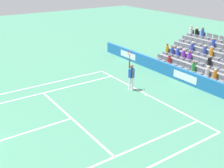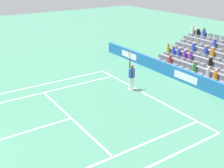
% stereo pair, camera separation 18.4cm
% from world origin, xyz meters
% --- Properties ---
extents(line_baseline, '(10.97, 0.10, 0.01)m').
position_xyz_m(line_baseline, '(0.00, -11.89, 0.00)').
color(line_baseline, white).
rests_on(line_baseline, ground).
extents(line_service, '(8.23, 0.10, 0.01)m').
position_xyz_m(line_service, '(0.00, -6.40, 0.00)').
color(line_service, white).
rests_on(line_service, ground).
extents(line_centre_service, '(0.10, 6.40, 0.01)m').
position_xyz_m(line_centre_service, '(0.00, -3.20, 0.00)').
color(line_centre_service, white).
rests_on(line_centre_service, ground).
extents(line_singles_sideline_left, '(0.10, 11.89, 0.01)m').
position_xyz_m(line_singles_sideline_left, '(4.12, -5.95, 0.00)').
color(line_singles_sideline_left, white).
rests_on(line_singles_sideline_left, ground).
extents(line_singles_sideline_right, '(0.10, 11.89, 0.01)m').
position_xyz_m(line_singles_sideline_right, '(-4.12, -5.95, 0.00)').
color(line_singles_sideline_right, white).
rests_on(line_singles_sideline_right, ground).
extents(line_doubles_sideline_left, '(0.10, 11.89, 0.01)m').
position_xyz_m(line_doubles_sideline_left, '(5.49, -5.95, 0.00)').
color(line_doubles_sideline_left, white).
rests_on(line_doubles_sideline_left, ground).
extents(line_centre_mark, '(0.10, 0.20, 0.01)m').
position_xyz_m(line_centre_mark, '(0.00, -11.79, 0.00)').
color(line_centre_mark, white).
rests_on(line_centre_mark, ground).
extents(sponsor_barrier, '(19.92, 0.22, 0.96)m').
position_xyz_m(sponsor_barrier, '(0.00, -15.50, 0.48)').
color(sponsor_barrier, '#1E66AD').
rests_on(sponsor_barrier, ground).
extents(tennis_player, '(0.53, 0.38, 2.85)m').
position_xyz_m(tennis_player, '(1.26, -11.52, 0.99)').
color(tennis_player, white).
rests_on(tennis_player, ground).
extents(stadium_stand, '(8.68, 4.75, 3.02)m').
position_xyz_m(stadium_stand, '(-0.01, -19.05, 0.83)').
color(stadium_stand, gray).
rests_on(stadium_stand, ground).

